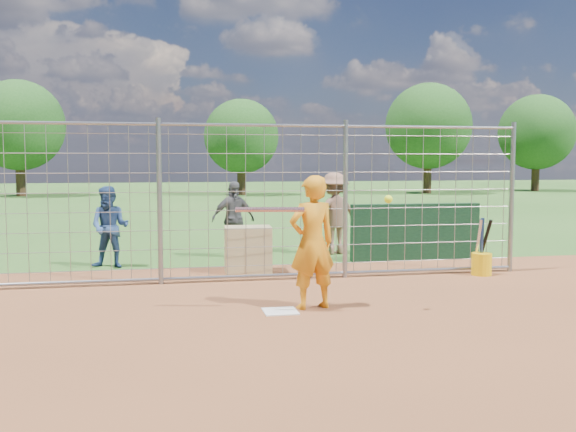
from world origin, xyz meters
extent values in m
plane|color=#2D591E|center=(0.00, 0.00, 0.00)|extent=(100.00, 100.00, 0.00)
plane|color=brown|center=(0.00, -3.00, 0.01)|extent=(18.00, 18.00, 0.00)
cube|color=silver|center=(0.00, -0.20, 0.01)|extent=(0.43, 0.43, 0.02)
cube|color=#11381E|center=(3.40, 3.60, 0.55)|extent=(2.60, 0.20, 1.10)
imported|color=orange|center=(0.45, -0.07, 0.88)|extent=(0.71, 0.54, 1.75)
imported|color=navy|center=(-2.40, 3.81, 0.74)|extent=(0.84, 0.73, 1.48)
imported|color=#4F5053|center=(-0.07, 4.60, 0.77)|extent=(0.97, 0.59, 1.53)
imported|color=#8B604B|center=(2.05, 4.68, 0.85)|extent=(1.21, 0.86, 1.69)
cube|color=tan|center=(-0.01, 2.84, 0.40)|extent=(0.83, 0.59, 0.80)
cylinder|color=silver|center=(-0.15, -0.29, 1.33)|extent=(0.86, 0.23, 0.06)
sphere|color=#DFFC1A|center=(1.33, -0.51, 1.46)|extent=(0.10, 0.10, 0.10)
cylinder|color=yellow|center=(3.83, 1.75, 0.19)|extent=(0.34, 0.34, 0.38)
cylinder|color=silver|center=(3.78, 1.80, 0.55)|extent=(0.09, 0.31, 0.83)
cylinder|color=navy|center=(3.85, 1.80, 0.55)|extent=(0.07, 0.11, 0.85)
cylinder|color=black|center=(3.90, 1.80, 0.55)|extent=(0.12, 0.36, 0.81)
cylinder|color=gray|center=(-1.50, 2.00, 1.30)|extent=(0.08, 0.08, 2.60)
cylinder|color=gray|center=(1.50, 2.00, 1.30)|extent=(0.08, 0.08, 2.60)
cylinder|color=gray|center=(4.50, 2.00, 1.30)|extent=(0.08, 0.08, 2.60)
cylinder|color=gray|center=(0.00, 2.00, 2.50)|extent=(9.00, 0.05, 0.05)
cylinder|color=gray|center=(0.00, 2.00, 0.08)|extent=(9.00, 0.05, 0.05)
cube|color=gray|center=(0.00, 2.00, 1.25)|extent=(9.00, 0.02, 2.50)
cylinder|color=#3F2B19|center=(-9.00, 29.00, 1.26)|extent=(0.50, 0.50, 2.52)
sphere|color=#26561E|center=(-9.00, 29.00, 3.85)|extent=(4.90, 4.90, 4.90)
cylinder|color=#3F2B19|center=(3.00, 28.00, 1.08)|extent=(0.50, 0.50, 2.16)
sphere|color=#26561E|center=(3.00, 28.00, 3.30)|extent=(4.20, 4.20, 4.20)
cylinder|color=#3F2B19|center=(14.00, 27.50, 1.30)|extent=(0.50, 0.50, 2.59)
sphere|color=#26561E|center=(14.00, 27.50, 3.96)|extent=(5.04, 5.04, 5.04)
cylinder|color=#3F2B19|center=(22.00, 29.00, 1.22)|extent=(0.50, 0.50, 2.45)
sphere|color=#26561E|center=(22.00, 29.00, 3.74)|extent=(4.76, 4.76, 4.76)
camera|label=1|loc=(-1.47, -8.14, 1.94)|focal=40.00mm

